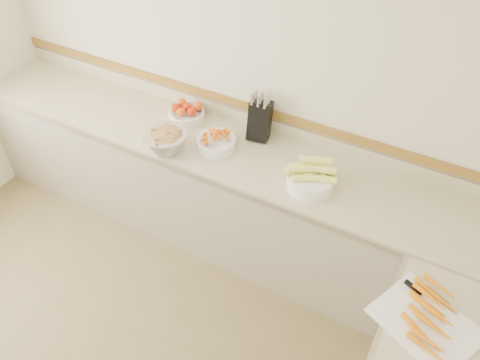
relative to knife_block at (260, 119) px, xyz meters
The scene contains 8 objects.
back_wall 0.34m from the knife_block, 153.75° to the left, with size 4.00×4.00×0.00m, color beige.
counter_back 0.66m from the knife_block, 132.22° to the right, with size 4.00×0.65×1.08m.
knife_block is the anchor object (origin of this frame).
tomato_bowl 0.57m from the knife_block, behind, with size 0.26×0.26×0.13m.
cherry_tomato_bowl 0.33m from the knife_block, 129.45° to the right, with size 0.26×0.26×0.14m.
corn_bowl 0.59m from the knife_block, 30.95° to the right, with size 0.32×0.29×0.22m.
rhubarb_bowl 0.64m from the knife_block, 137.81° to the right, with size 0.30×0.30×0.17m.
cutting_board 1.61m from the knife_block, 33.86° to the right, with size 0.55×0.50×0.06m.
Camera 1 is at (1.32, -0.43, 2.89)m, focal length 35.00 mm.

